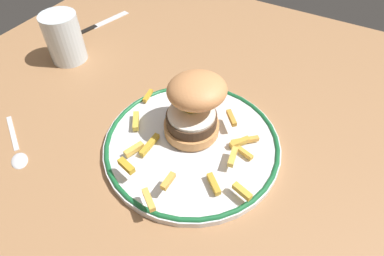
{
  "coord_description": "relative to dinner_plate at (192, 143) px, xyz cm",
  "views": [
    {
      "loc": [
        12.44,
        -34.19,
        42.2
      ],
      "look_at": [
        -4.81,
        -4.01,
        4.6
      ],
      "focal_mm": 30.06,
      "sensor_mm": 36.0,
      "label": 1
    }
  ],
  "objects": [
    {
      "name": "ground_plane",
      "position": [
        4.81,
        4.01,
        -2.84
      ],
      "size": [
        125.8,
        103.04,
        4.0
      ],
      "primitive_type": "cube",
      "color": "#9E6F48"
    },
    {
      "name": "fries_pile",
      "position": [
        0.58,
        -2.36,
        1.77
      ],
      "size": [
        26.19,
        25.22,
        3.0
      ],
      "color": "gold",
      "rests_on": "dinner_plate"
    },
    {
      "name": "spoon",
      "position": [
        -24.26,
        -15.91,
        -0.48
      ],
      "size": [
        12.29,
        8.29,
        0.9
      ],
      "color": "silver",
      "rests_on": "ground_plane"
    },
    {
      "name": "water_glass",
      "position": [
        -36.25,
        8.65,
        3.64
      ],
      "size": [
        7.6,
        7.6,
        10.4
      ],
      "color": "silver",
      "rests_on": "ground_plane"
    },
    {
      "name": "knife",
      "position": [
        -40.72,
        21.61,
        -0.58
      ],
      "size": [
        5.5,
        17.88,
        0.7
      ],
      "color": "black",
      "rests_on": "ground_plane"
    },
    {
      "name": "dinner_plate",
      "position": [
        0.0,
        0.0,
        0.0
      ],
      "size": [
        29.51,
        29.51,
        1.6
      ],
      "color": "silver",
      "rests_on": "ground_plane"
    },
    {
      "name": "burger",
      "position": [
        -1.05,
        2.62,
        6.25
      ],
      "size": [
        13.52,
        13.39,
        11.0
      ],
      "color": "tan",
      "rests_on": "dinner_plate"
    }
  ]
}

